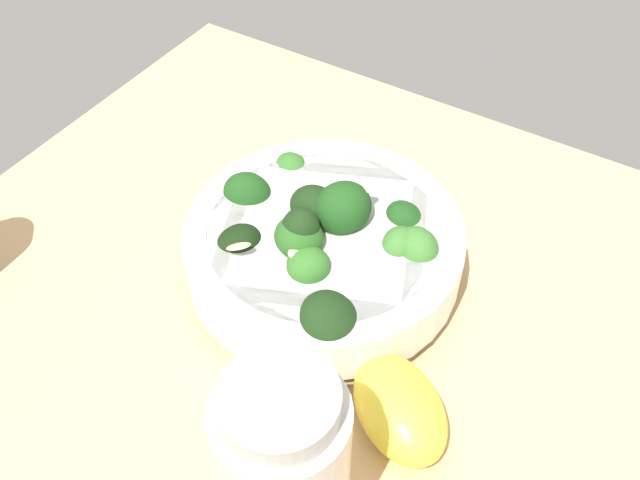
{
  "coord_description": "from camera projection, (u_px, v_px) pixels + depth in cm",
  "views": [
    {
      "loc": [
        -18.39,
        25.41,
        42.57
      ],
      "look_at": [
        0.34,
        -5.3,
        4.0
      ],
      "focal_mm": 40.02,
      "sensor_mm": 36.0,
      "label": 1
    }
  ],
  "objects": [
    {
      "name": "ground_plane",
      "position": [
        287.0,
        338.0,
        0.54
      ],
      "size": [
        61.53,
        61.53,
        3.72
      ],
      "primitive_type": "cube",
      "color": "tan"
    },
    {
      "name": "bowl_of_broccoli",
      "position": [
        321.0,
        244.0,
        0.53
      ],
      "size": [
        20.57,
        20.57,
        8.77
      ],
      "color": "white",
      "rests_on": "ground_plane"
    },
    {
      "name": "lemon_wedge",
      "position": [
        399.0,
        408.0,
        0.45
      ],
      "size": [
        9.79,
        9.25,
        4.11
      ],
      "primitive_type": "ellipsoid",
      "rotation": [
        0.0,
        0.0,
        2.49
      ],
      "color": "yellow",
      "rests_on": "ground_plane"
    },
    {
      "name": "bottle_short",
      "position": [
        284.0,
        472.0,
        0.37
      ],
      "size": [
        6.78,
        6.78,
        15.12
      ],
      "color": "beige",
      "rests_on": "ground_plane"
    }
  ]
}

